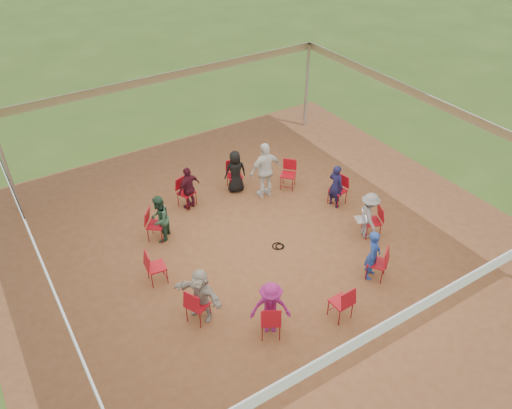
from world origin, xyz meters
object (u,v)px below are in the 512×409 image
standing_person (266,170)px  person_seated_1 (336,186)px  person_seated_2 (235,172)px  chair_2 (288,175)px  person_seated_5 (201,294)px  chair_10 (377,263)px  person_seated_7 (373,255)px  cable_coil (279,246)px  chair_0 (372,222)px  chair_4 (187,193)px  chair_8 (271,320)px  person_seated_0 (369,216)px  laptop (363,217)px  person_seated_4 (159,219)px  person_seated_6 (271,308)px  chair_5 (156,225)px  chair_6 (156,267)px  chair_1 (338,191)px  chair_7 (198,305)px  chair_3 (234,176)px  chair_9 (341,302)px  person_seated_3 (189,188)px

standing_person → person_seated_1: bearing=135.2°
person_seated_1 → person_seated_2: bearing=32.7°
chair_2 → person_seated_5: person_seated_5 is taller
chair_10 → person_seated_7: (-0.07, 0.10, 0.21)m
chair_2 → cable_coil: chair_2 is taller
person_seated_1 → person_seated_2: 2.93m
chair_0 → chair_4: (-3.51, 3.78, 0.00)m
chair_8 → person_seated_0: person_seated_0 is taller
chair_2 → laptop: bearing=142.7°
person_seated_4 → person_seated_6: (0.72, -4.04, 0.00)m
chair_5 → cable_coil: bearing=90.7°
cable_coil → chair_0: bearing=-21.1°
person_seated_6 → laptop: person_seated_6 is taller
chair_10 → person_seated_1: 3.01m
chair_2 → person_seated_1: 1.58m
chair_6 → person_seated_1: person_seated_1 is taller
chair_4 → standing_person: size_ratio=0.52×
chair_5 → person_seated_7: person_seated_7 is taller
chair_0 → chair_10: same height
person_seated_5 → standing_person: 4.88m
chair_1 → chair_7: 5.61m
person_seated_7 → person_seated_1: bearing=32.7°
cable_coil → chair_3: bearing=82.1°
chair_0 → chair_2: same height
chair_0 → chair_9: same height
person_seated_1 → chair_6: bearing=81.6°
person_seated_3 → person_seated_5: bearing=49.1°
cable_coil → laptop: 2.29m
chair_8 → person_seated_0: size_ratio=0.69×
chair_2 → chair_8: size_ratio=1.00×
chair_2 → chair_7: bearing=81.8°
standing_person → chair_4: bearing=-16.9°
person_seated_6 → cable_coil: size_ratio=4.29×
person_seated_0 → person_seated_3: size_ratio=1.00×
chair_5 → chair_8: (0.75, -4.21, 0.00)m
person_seated_3 → chair_7: bearing=48.0°
chair_3 → cable_coil: 3.00m
chair_3 → chair_5: size_ratio=1.00×
person_seated_2 → person_seated_7: bearing=114.5°
chair_2 → person_seated_6: bearing=98.0°
person_seated_7 → chair_8: bearing=149.2°
chair_10 → person_seated_6: size_ratio=0.69×
chair_6 → person_seated_5: (0.39, -1.52, 0.21)m
person_seated_6 → chair_1: bearing=64.9°
chair_7 → chair_9: bearing=32.7°
chair_8 → person_seated_5: size_ratio=0.69×
chair_1 → person_seated_2: (-2.11, 2.13, 0.21)m
chair_1 → person_seated_7: bearing=145.3°
chair_1 → person_seated_5: bearing=98.0°
chair_2 → chair_9: same height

